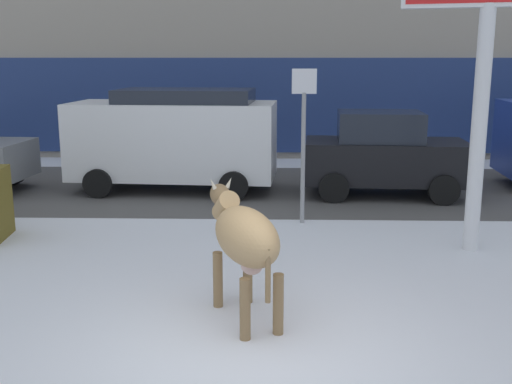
{
  "coord_description": "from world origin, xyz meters",
  "views": [
    {
      "loc": [
        0.21,
        -5.86,
        3.02
      ],
      "look_at": [
        -0.05,
        2.94,
        1.1
      ],
      "focal_mm": 43.54,
      "sensor_mm": 36.0,
      "label": 1
    }
  ],
  "objects_px": {
    "car_white_van": "(175,137)",
    "street_sign": "(303,133)",
    "cow_tan": "(244,237)",
    "car_black_hatchback": "(384,154)"
  },
  "relations": [
    {
      "from": "cow_tan",
      "to": "street_sign",
      "type": "xyz_separation_m",
      "value": [
        0.87,
        4.32,
        0.68
      ]
    },
    {
      "from": "cow_tan",
      "to": "street_sign",
      "type": "bearing_deg",
      "value": 78.65
    },
    {
      "from": "cow_tan",
      "to": "car_black_hatchback",
      "type": "bearing_deg",
      "value": 67.77
    },
    {
      "from": "car_white_van",
      "to": "street_sign",
      "type": "distance_m",
      "value": 4.0
    },
    {
      "from": "cow_tan",
      "to": "car_black_hatchback",
      "type": "distance_m",
      "value": 7.3
    },
    {
      "from": "cow_tan",
      "to": "street_sign",
      "type": "distance_m",
      "value": 4.46
    },
    {
      "from": "car_black_hatchback",
      "to": "cow_tan",
      "type": "bearing_deg",
      "value": -112.23
    },
    {
      "from": "cow_tan",
      "to": "street_sign",
      "type": "relative_size",
      "value": 0.68
    },
    {
      "from": "car_white_van",
      "to": "street_sign",
      "type": "bearing_deg",
      "value": -45.37
    },
    {
      "from": "cow_tan",
      "to": "car_white_van",
      "type": "xyz_separation_m",
      "value": [
        -1.93,
        7.15,
        0.25
      ]
    }
  ]
}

